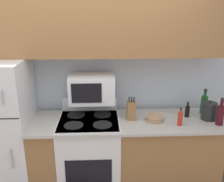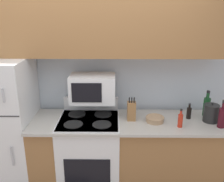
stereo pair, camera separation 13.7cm
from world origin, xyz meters
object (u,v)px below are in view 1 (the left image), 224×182
at_px(microwave, 92,89).
at_px(bowl, 155,118).
at_px(bottle_wine_green, 204,104).
at_px(bottle_hot_sauce, 180,118).
at_px(kettle, 209,111).
at_px(bottle_soy_sauce, 187,111).
at_px(knife_block, 131,110).
at_px(bottle_wine_red, 220,114).
at_px(stove, 90,154).

relative_size(microwave, bowl, 2.48).
height_order(microwave, bottle_wine_green, microwave).
bearing_deg(bottle_wine_green, bottle_hot_sauce, -140.94).
relative_size(bottle_wine_green, kettle, 1.36).
distance_m(bottle_wine_green, bottle_soy_sauce, 0.24).
xyz_separation_m(bottle_wine_green, kettle, (-0.01, -0.16, -0.02)).
distance_m(bowl, kettle, 0.61).
height_order(knife_block, bottle_wine_red, bottle_wine_red).
xyz_separation_m(microwave, bowl, (0.69, -0.17, -0.30)).
height_order(bowl, bottle_wine_red, bottle_wine_red).
height_order(stove, bottle_wine_red, bottle_wine_red).
distance_m(bowl, bottle_wine_green, 0.65).
bearing_deg(bowl, bottle_hot_sauce, -26.96).
xyz_separation_m(knife_block, bowl, (0.26, -0.05, -0.07)).
bearing_deg(stove, bottle_soy_sauce, 3.05).
distance_m(microwave, knife_block, 0.50).
xyz_separation_m(bowl, bottle_soy_sauce, (0.39, 0.09, 0.04)).
bearing_deg(bottle_wine_green, kettle, -92.21).
relative_size(knife_block, kettle, 1.21).
xyz_separation_m(bottle_hot_sauce, bottle_wine_green, (0.37, 0.30, 0.04)).
height_order(bottle_hot_sauce, bottle_soy_sauce, bottle_hot_sauce).
bearing_deg(bowl, bottle_wine_red, -10.49).
relative_size(bottle_wine_red, kettle, 1.36).
xyz_separation_m(bottle_soy_sauce, kettle, (0.22, -0.08, 0.03)).
relative_size(microwave, bottle_soy_sauce, 2.80).
height_order(knife_block, kettle, knife_block).
xyz_separation_m(knife_block, kettle, (0.87, -0.03, -0.01)).
xyz_separation_m(stove, bottle_soy_sauce, (1.12, 0.06, 0.50)).
xyz_separation_m(bowl, bottle_wine_green, (0.62, 0.18, 0.09)).
relative_size(bottle_hot_sauce, bottle_wine_green, 0.67).
height_order(bowl, kettle, kettle).
bearing_deg(kettle, bottle_wine_green, 87.79).
bearing_deg(bottle_wine_red, stove, 173.70).
xyz_separation_m(stove, kettle, (1.34, -0.02, 0.53)).
distance_m(stove, bottle_wine_green, 1.46).
bearing_deg(bottle_hot_sauce, kettle, 20.68).
distance_m(knife_block, bottle_wine_red, 0.94).
xyz_separation_m(bowl, bottle_wine_red, (0.67, -0.12, 0.09)).
bearing_deg(bottle_soy_sauce, bowl, -167.10).
xyz_separation_m(knife_block, bottle_hot_sauce, (0.50, -0.17, -0.03)).
bearing_deg(stove, microwave, 74.92).
xyz_separation_m(stove, microwave, (0.04, 0.14, 0.76)).
bearing_deg(bottle_wine_red, bottle_wine_green, 100.25).
relative_size(bowl, bottle_hot_sauce, 1.01).
xyz_separation_m(microwave, bottle_soy_sauce, (1.09, -0.08, -0.26)).
distance_m(stove, kettle, 1.44).
relative_size(bottle_hot_sauce, kettle, 0.91).
height_order(microwave, bowl, microwave).
bearing_deg(microwave, bowl, -13.65).
height_order(bottle_wine_red, kettle, bottle_wine_red).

